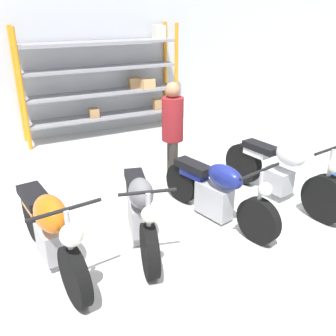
{
  "coord_description": "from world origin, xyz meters",
  "views": [
    {
      "loc": [
        -2.06,
        -3.63,
        2.67
      ],
      "look_at": [
        0.0,
        0.4,
        0.7
      ],
      "focal_mm": 40.0,
      "sensor_mm": 36.0,
      "label": 1
    }
  ],
  "objects": [
    {
      "name": "motorcycle_grey",
      "position": [
        -0.57,
        0.02,
        0.42
      ],
      "size": [
        0.76,
        1.91,
        0.98
      ],
      "rotation": [
        0.0,
        0.0,
        -1.83
      ],
      "color": "black",
      "rests_on": "ground_plane"
    },
    {
      "name": "motorcycle_blue",
      "position": [
        0.52,
        0.01,
        0.41
      ],
      "size": [
        0.77,
        1.93,
        0.94
      ],
      "rotation": [
        0.0,
        0.0,
        -1.35
      ],
      "color": "black",
      "rests_on": "ground_plane"
    },
    {
      "name": "motorcycle_orange",
      "position": [
        -1.64,
        -0.04,
        0.49
      ],
      "size": [
        0.69,
        1.96,
        1.03
      ],
      "rotation": [
        0.0,
        0.0,
        -1.45
      ],
      "color": "black",
      "rests_on": "ground_plane"
    },
    {
      "name": "toolbox",
      "position": [
        2.61,
        -0.19,
        0.14
      ],
      "size": [
        0.44,
        0.26,
        0.28
      ],
      "color": "#1E4C8C",
      "rests_on": "ground_plane"
    },
    {
      "name": "ground_plane",
      "position": [
        0.0,
        0.0,
        0.0
      ],
      "size": [
        30.0,
        30.0,
        0.0
      ],
      "primitive_type": "plane",
      "color": "silver"
    },
    {
      "name": "motorcycle_white",
      "position": [
        1.67,
        0.04,
        0.45
      ],
      "size": [
        0.67,
        2.14,
        1.03
      ],
      "rotation": [
        0.0,
        0.0,
        -1.42
      ],
      "color": "black",
      "rests_on": "ground_plane"
    },
    {
      "name": "back_wall",
      "position": [
        0.0,
        4.59,
        1.8
      ],
      "size": [
        30.0,
        0.08,
        3.6
      ],
      "color": "silver",
      "rests_on": "ground_plane"
    },
    {
      "name": "shelving_rack",
      "position": [
        0.5,
        4.22,
        1.19
      ],
      "size": [
        3.41,
        0.63,
        2.33
      ],
      "color": "orange",
      "rests_on": "ground_plane"
    },
    {
      "name": "person_browsing",
      "position": [
        0.43,
        1.08,
        0.99
      ],
      "size": [
        0.4,
        0.4,
        1.68
      ],
      "rotation": [
        0.0,
        0.0,
        2.86
      ],
      "color": "#38332D",
      "rests_on": "ground_plane"
    }
  ]
}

